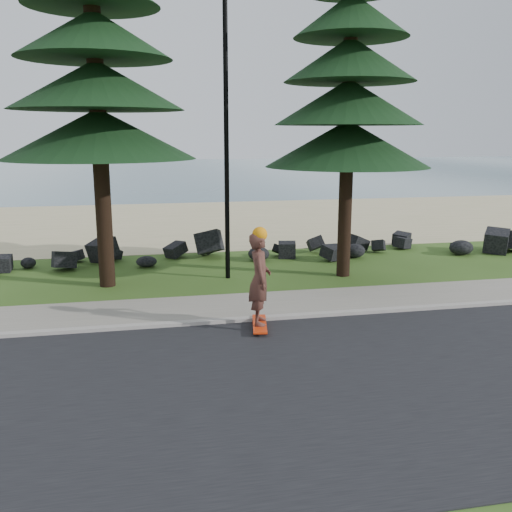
{
  "coord_description": "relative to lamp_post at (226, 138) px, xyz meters",
  "views": [
    {
      "loc": [
        -2.47,
        -13.25,
        4.29
      ],
      "look_at": [
        0.22,
        0.0,
        1.35
      ],
      "focal_mm": 40.0,
      "sensor_mm": 36.0,
      "label": 1
    }
  ],
  "objects": [
    {
      "name": "ground",
      "position": [
        0.0,
        -3.2,
        -4.13
      ],
      "size": [
        160.0,
        160.0,
        0.0
      ],
      "primitive_type": "plane",
      "color": "#315119",
      "rests_on": "ground"
    },
    {
      "name": "ocean",
      "position": [
        0.0,
        47.8,
        -4.13
      ],
      "size": [
        160.0,
        58.0,
        0.01
      ],
      "primitive_type": "cube",
      "color": "#39616D",
      "rests_on": "ground"
    },
    {
      "name": "beach_sand",
      "position": [
        0.0,
        11.3,
        -4.13
      ],
      "size": [
        160.0,
        15.0,
        0.01
      ],
      "primitive_type": "cube",
      "color": "tan",
      "rests_on": "ground"
    },
    {
      "name": "kerb",
      "position": [
        0.0,
        -4.1,
        -4.08
      ],
      "size": [
        160.0,
        0.2,
        0.1
      ],
      "primitive_type": "cube",
      "color": "#AAA399",
      "rests_on": "ground"
    },
    {
      "name": "sidewalk",
      "position": [
        0.0,
        -3.0,
        -4.09
      ],
      "size": [
        160.0,
        2.0,
        0.08
      ],
      "primitive_type": "cube",
      "color": "gray",
      "rests_on": "ground"
    },
    {
      "name": "seawall_boulders",
      "position": [
        0.0,
        2.4,
        -4.13
      ],
      "size": [
        60.0,
        2.4,
        1.1
      ],
      "primitive_type": null,
      "color": "black",
      "rests_on": "ground"
    },
    {
      "name": "lamp_post",
      "position": [
        0.0,
        0.0,
        0.0
      ],
      "size": [
        0.25,
        0.14,
        8.14
      ],
      "color": "black",
      "rests_on": "ground"
    },
    {
      "name": "road",
      "position": [
        0.0,
        -7.7,
        -4.12
      ],
      "size": [
        160.0,
        7.0,
        0.02
      ],
      "primitive_type": "cube",
      "color": "black",
      "rests_on": "ground"
    },
    {
      "name": "skateboarder",
      "position": [
        0.01,
        -4.65,
        -2.99
      ],
      "size": [
        0.61,
        1.26,
        2.29
      ],
      "rotation": [
        0.0,
        0.0,
        1.39
      ],
      "color": "red",
      "rests_on": "ground"
    }
  ]
}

